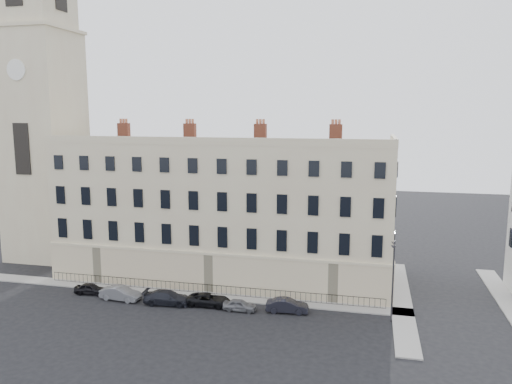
# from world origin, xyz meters

# --- Properties ---
(ground) EXTENTS (160.00, 160.00, 0.00)m
(ground) POSITION_xyz_m (0.00, 0.00, 0.00)
(ground) COLOR black
(ground) RESTS_ON ground
(terrace) EXTENTS (36.22, 12.22, 17.00)m
(terrace) POSITION_xyz_m (-5.97, 11.97, 7.50)
(terrace) COLOR #C8B695
(terrace) RESTS_ON ground
(church_tower) EXTENTS (8.00, 8.13, 44.00)m
(church_tower) POSITION_xyz_m (-30.00, 14.00, 18.66)
(church_tower) COLOR #C8B695
(church_tower) RESTS_ON ground
(pavement_terrace) EXTENTS (48.00, 2.00, 0.12)m
(pavement_terrace) POSITION_xyz_m (-10.00, 5.00, 0.06)
(pavement_terrace) COLOR gray
(pavement_terrace) RESTS_ON ground
(pavement_east_return) EXTENTS (2.00, 24.00, 0.12)m
(pavement_east_return) POSITION_xyz_m (13.00, 8.00, 0.06)
(pavement_east_return) COLOR gray
(pavement_east_return) RESTS_ON ground
(pavement_adjacent) EXTENTS (2.00, 20.00, 0.12)m
(pavement_adjacent) POSITION_xyz_m (23.00, 10.00, 0.06)
(pavement_adjacent) COLOR gray
(pavement_adjacent) RESTS_ON ground
(railings) EXTENTS (35.00, 0.04, 0.96)m
(railings) POSITION_xyz_m (-6.00, 5.40, 0.55)
(railings) COLOR black
(railings) RESTS_ON ground
(car_a) EXTENTS (3.34, 1.57, 1.10)m
(car_a) POSITION_xyz_m (-17.53, 2.80, 0.55)
(car_a) COLOR black
(car_a) RESTS_ON ground
(car_b) EXTENTS (4.17, 1.73, 1.34)m
(car_b) POSITION_xyz_m (-13.80, 2.03, 0.67)
(car_b) COLOR slate
(car_b) RESTS_ON ground
(car_c) EXTENTS (4.74, 2.28, 1.33)m
(car_c) POSITION_xyz_m (-8.87, 2.04, 0.67)
(car_c) COLOR black
(car_c) RESTS_ON ground
(car_d) EXTENTS (4.24, 2.05, 1.16)m
(car_d) POSITION_xyz_m (-4.91, 2.60, 0.58)
(car_d) COLOR black
(car_d) RESTS_ON ground
(car_e) EXTENTS (3.16, 1.28, 1.07)m
(car_e) POSITION_xyz_m (-1.69, 2.07, 0.54)
(car_e) COLOR slate
(car_e) RESTS_ON ground
(car_f) EXTENTS (3.98, 1.67, 1.28)m
(car_f) POSITION_xyz_m (2.64, 2.72, 0.64)
(car_f) COLOR black
(car_f) RESTS_ON ground
(streetlamp) EXTENTS (0.39, 1.57, 7.28)m
(streetlamp) POSITION_xyz_m (11.88, 2.69, 4.03)
(streetlamp) COLOR #323237
(streetlamp) RESTS_ON ground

